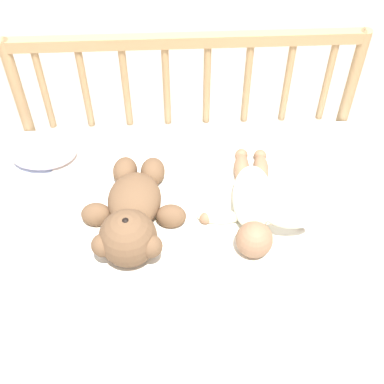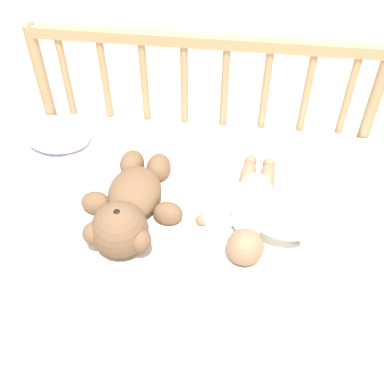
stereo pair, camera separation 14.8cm
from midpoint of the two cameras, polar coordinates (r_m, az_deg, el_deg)
name	(u,v)px [view 2 (the right image)]	position (r m, az deg, el deg)	size (l,w,h in m)	color
ground_plane	(192,300)	(2.00, 2.18, -11.61)	(12.00, 12.00, 0.00)	tan
crib_mattress	(192,258)	(1.76, 2.45, -7.21)	(1.07, 0.66, 0.56)	silver
crib_rail	(204,108)	(1.74, 3.75, 8.79)	(1.07, 0.04, 0.88)	tan
blanket	(195,208)	(1.52, 3.15, -1.92)	(0.85, 0.54, 0.01)	silver
teddy_bear	(129,208)	(1.45, -3.89, -1.88)	(0.29, 0.40, 0.15)	brown
baby	(251,211)	(1.48, 9.21, -2.18)	(0.31, 0.41, 0.10)	#EAEACC
small_pillow	(58,137)	(1.71, -11.71, 5.66)	(0.20, 0.14, 0.06)	silver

